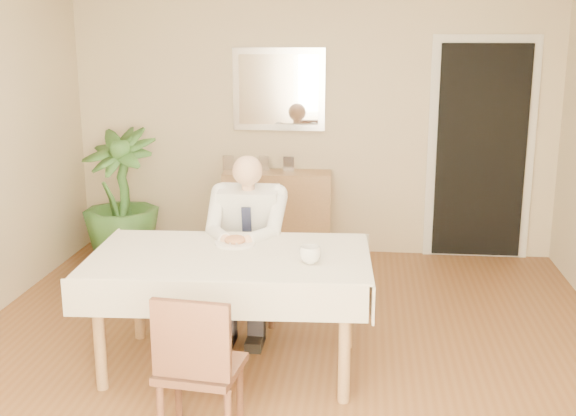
# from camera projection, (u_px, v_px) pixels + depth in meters

# --- Properties ---
(room) EXTENTS (5.00, 5.02, 2.60)m
(room) POSITION_uv_depth(u_px,v_px,m) (282.00, 165.00, 4.32)
(room) COLOR brown
(room) RESTS_ON ground
(window) EXTENTS (1.34, 0.04, 1.44)m
(window) POSITION_uv_depth(u_px,v_px,m) (173.00, 280.00, 1.90)
(window) COLOR silver
(window) RESTS_ON room
(doorway) EXTENTS (0.96, 0.07, 2.10)m
(doorway) POSITION_uv_depth(u_px,v_px,m) (481.00, 152.00, 6.61)
(doorway) COLOR silver
(doorway) RESTS_ON ground
(mirror) EXTENTS (0.86, 0.04, 0.76)m
(mirror) POSITION_uv_depth(u_px,v_px,m) (279.00, 90.00, 6.67)
(mirror) COLOR silver
(mirror) RESTS_ON room
(dining_table) EXTENTS (1.76, 1.10, 0.75)m
(dining_table) POSITION_uv_depth(u_px,v_px,m) (230.00, 267.00, 4.44)
(dining_table) COLOR #A1794A
(dining_table) RESTS_ON ground
(chair_far) EXTENTS (0.40, 0.40, 0.82)m
(chair_far) POSITION_uv_depth(u_px,v_px,m) (253.00, 257.00, 5.34)
(chair_far) COLOR #3D2217
(chair_far) RESTS_ON ground
(chair_near) EXTENTS (0.44, 0.44, 0.84)m
(chair_near) POSITION_uv_depth(u_px,v_px,m) (197.00, 364.00, 3.60)
(chair_near) COLOR #3D2217
(chair_near) RESTS_ON ground
(seated_man) EXTENTS (0.48, 0.72, 1.24)m
(seated_man) POSITION_uv_depth(u_px,v_px,m) (246.00, 237.00, 5.01)
(seated_man) COLOR silver
(seated_man) RESTS_ON ground
(plate) EXTENTS (0.26, 0.26, 0.02)m
(plate) POSITION_uv_depth(u_px,v_px,m) (235.00, 243.00, 4.62)
(plate) COLOR white
(plate) RESTS_ON dining_table
(food) EXTENTS (0.14, 0.14, 0.06)m
(food) POSITION_uv_depth(u_px,v_px,m) (235.00, 240.00, 4.61)
(food) COLOR #925B38
(food) RESTS_ON dining_table
(knife) EXTENTS (0.01, 0.13, 0.01)m
(knife) POSITION_uv_depth(u_px,v_px,m) (240.00, 243.00, 4.55)
(knife) COLOR silver
(knife) RESTS_ON dining_table
(fork) EXTENTS (0.01, 0.13, 0.01)m
(fork) POSITION_uv_depth(u_px,v_px,m) (227.00, 243.00, 4.56)
(fork) COLOR silver
(fork) RESTS_ON dining_table
(coffee_mug) EXTENTS (0.17, 0.17, 0.10)m
(coffee_mug) POSITION_uv_depth(u_px,v_px,m) (310.00, 255.00, 4.24)
(coffee_mug) COLOR white
(coffee_mug) RESTS_ON dining_table
(sideboard) EXTENTS (1.02, 0.38, 0.80)m
(sideboard) POSITION_uv_depth(u_px,v_px,m) (277.00, 214.00, 6.81)
(sideboard) COLOR #A1794A
(sideboard) RESTS_ON ground
(photo_frame_left) EXTENTS (0.10, 0.02, 0.14)m
(photo_frame_left) POSITION_uv_depth(u_px,v_px,m) (228.00, 163.00, 6.79)
(photo_frame_left) COLOR silver
(photo_frame_left) RESTS_ON sideboard
(photo_frame_center) EXTENTS (0.10, 0.02, 0.14)m
(photo_frame_center) POSITION_uv_depth(u_px,v_px,m) (264.00, 163.00, 6.77)
(photo_frame_center) COLOR silver
(photo_frame_center) RESTS_ON sideboard
(photo_frame_right) EXTENTS (0.10, 0.02, 0.14)m
(photo_frame_right) POSITION_uv_depth(u_px,v_px,m) (289.00, 164.00, 6.73)
(photo_frame_right) COLOR silver
(photo_frame_right) RESTS_ON sideboard
(potted_palm) EXTENTS (0.84, 0.84, 1.23)m
(potted_palm) POSITION_uv_depth(u_px,v_px,m) (121.00, 197.00, 6.56)
(potted_palm) COLOR #2E5822
(potted_palm) RESTS_ON ground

